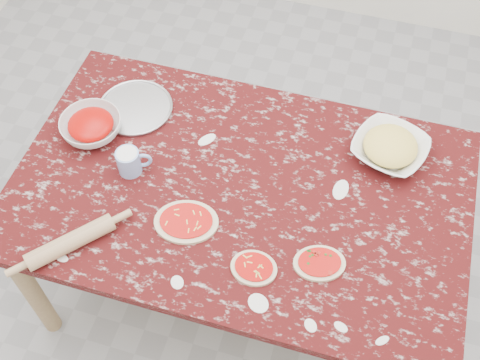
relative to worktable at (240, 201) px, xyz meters
name	(u,v)px	position (x,y,z in m)	size (l,w,h in m)	color
ground	(240,282)	(0.00, 0.00, -0.67)	(4.00, 4.00, 0.00)	gray
worktable	(240,201)	(0.00, 0.00, 0.00)	(1.60, 1.00, 0.75)	#390B0B
pizza_tray	(136,108)	(-0.49, 0.24, 0.09)	(0.28, 0.28, 0.01)	#B2B2B7
sauce_bowl	(91,127)	(-0.60, 0.09, 0.12)	(0.23, 0.23, 0.07)	white
cheese_bowl	(389,149)	(0.48, 0.30, 0.11)	(0.26, 0.26, 0.06)	white
flour_mug	(130,161)	(-0.40, -0.03, 0.13)	(0.12, 0.08, 0.10)	#84A2DE
pizza_left	(186,222)	(-0.13, -0.19, 0.09)	(0.25, 0.22, 0.02)	beige
pizza_mid	(254,268)	(0.13, -0.29, 0.09)	(0.15, 0.13, 0.02)	beige
pizza_right	(319,263)	(0.33, -0.21, 0.09)	(0.20, 0.18, 0.02)	beige
rolling_pin	(70,242)	(-0.46, -0.38, 0.11)	(0.06, 0.06, 0.30)	tan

